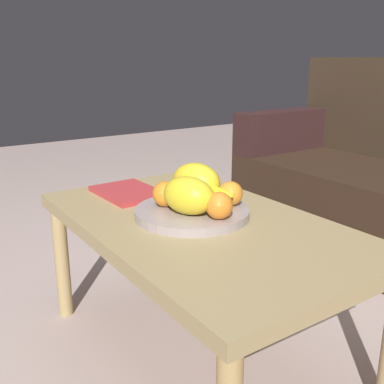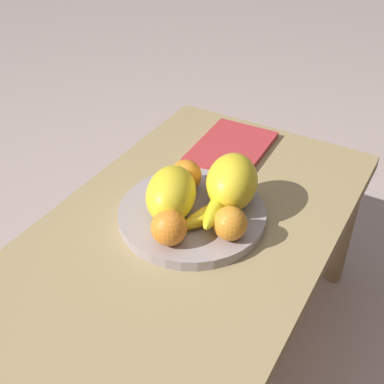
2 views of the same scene
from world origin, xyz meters
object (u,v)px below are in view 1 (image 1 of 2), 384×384
Objects in this scene: fruit_bowl at (192,213)px; banana_bunch at (210,198)px; orange_front at (219,206)px; melon_large_front at (189,196)px; melon_smaller_beside at (196,181)px; coffee_table at (200,236)px; magazine at (128,192)px; orange_left at (165,194)px; orange_right at (231,193)px.

banana_bunch is at bearing 77.58° from fruit_bowl.
melon_large_front is at bearing -150.25° from orange_front.
melon_large_front is 0.97× the size of melon_smaller_beside.
magazine reaches higher than coffee_table.
melon_large_front is at bearing -76.05° from banana_bunch.
melon_smaller_beside reaches higher than orange_left.
banana_bunch is 0.63× the size of magazine.
orange_front reaches higher than fruit_bowl.
fruit_bowl is 4.42× the size of orange_left.
coffee_table is 0.35m from magazine.
orange_front is at bearing 5.87° from fruit_bowl.
orange_right is at bearing 58.80° from orange_left.
melon_large_front is (0.00, -0.04, 0.13)m from coffee_table.
magazine is (-0.24, 0.00, -0.05)m from orange_left.
coffee_table is at bearing 93.37° from melon_large_front.
orange_left is 0.13m from banana_bunch.
orange_right is at bearing 86.93° from coffee_table.
orange_left is at bearing -148.35° from coffee_table.
banana_bunch is at bearing 16.46° from magazine.
orange_right is 0.29× the size of magazine.
banana_bunch is (-0.10, 0.04, -0.01)m from orange_front.
orange_front is (0.11, 0.01, 0.05)m from fruit_bowl.
orange_front is 1.04× the size of orange_right.
orange_left is at bearing -124.29° from banana_bunch.
orange_right is (0.04, 0.11, 0.05)m from fruit_bowl.
fruit_bowl is 1.33× the size of magazine.
orange_left is at bearing -2.46° from magazine.
orange_front is 0.43m from magazine.
melon_large_front is 0.10m from banana_bunch.
fruit_bowl is 0.12m from orange_front.
melon_large_front is 2.18× the size of orange_right.
melon_large_front reaches higher than orange_left.
fruit_bowl is at bearing -102.42° from banana_bunch.
coffee_table is at bearing -175.36° from orange_front.
melon_large_front is 2.09× the size of orange_left.
melon_large_front reaches higher than banana_bunch.
melon_smaller_beside is (-0.10, 0.06, 0.13)m from coffee_table.
melon_smaller_beside is at bearing 23.49° from magazine.
magazine is at bearing -176.85° from melon_large_front.
coffee_table is at bearing -93.07° from orange_right.
melon_large_front reaches higher than magazine.
coffee_table is 0.14m from orange_front.
banana_bunch is (0.07, 0.11, -0.01)m from orange_left.
melon_large_front is at bearing -42.86° from melon_smaller_beside.
orange_right is (0.10, 0.17, -0.00)m from orange_left.
banana_bunch is (-0.03, -0.06, -0.01)m from orange_right.
melon_smaller_beside reaches higher than fruit_bowl.
melon_smaller_beside is at bearing 137.14° from melon_large_front.
melon_smaller_beside reaches higher than melon_large_front.
magazine is at bearing -154.52° from orange_right.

